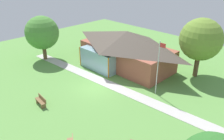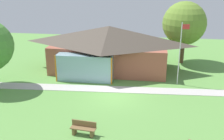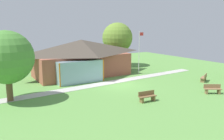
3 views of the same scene
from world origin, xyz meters
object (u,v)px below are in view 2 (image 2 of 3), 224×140
Objects in this scene: flagpole at (180,51)px; bench_front_center at (83,129)px; pavilion at (108,48)px; tree_behind_pavilion_right at (184,24)px.

flagpole is 11.01m from bench_front_center.
flagpole reaches higher than bench_front_center.
flagpole is (6.53, -2.82, 0.69)m from pavilion.
bench_front_center is at bearing -87.85° from pavilion.
tree_behind_pavilion_right is (0.86, 6.33, 1.26)m from flagpole.
tree_behind_pavilion_right reaches higher than bench_front_center.
pavilion is at bearing -154.60° from tree_behind_pavilion_right.
bench_front_center is 17.09m from tree_behind_pavilion_right.
flagpole is 6.51m from tree_behind_pavilion_right.
bench_front_center is at bearing -114.67° from tree_behind_pavilion_right.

